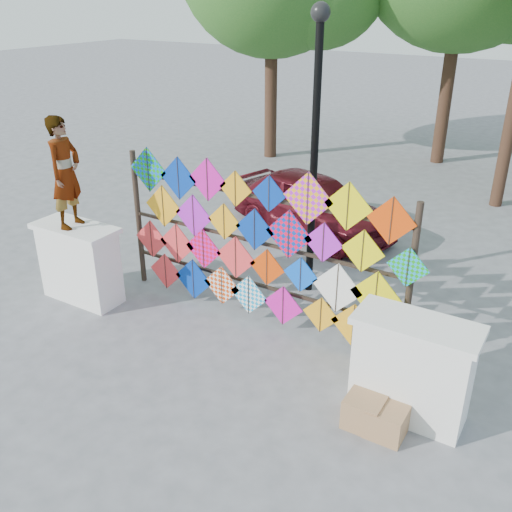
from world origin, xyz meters
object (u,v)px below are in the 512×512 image
kite_rack (257,246)px  vendor_woman (65,173)px  lamppost (315,130)px  sedan (312,203)px

kite_rack → vendor_woman: size_ratio=2.88×
lamppost → sedan: bearing=115.6°
kite_rack → lamppost: (0.25, 1.27, 1.46)m
vendor_woman → sedan: bearing=-34.9°
kite_rack → vendor_woman: vendor_woman is taller
vendor_woman → sedan: 5.10m
vendor_woman → lamppost: 3.79m
kite_rack → sedan: 3.69m
kite_rack → sedan: (-0.84, 3.54, -0.60)m
sedan → lamppost: (1.09, -2.27, 2.06)m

